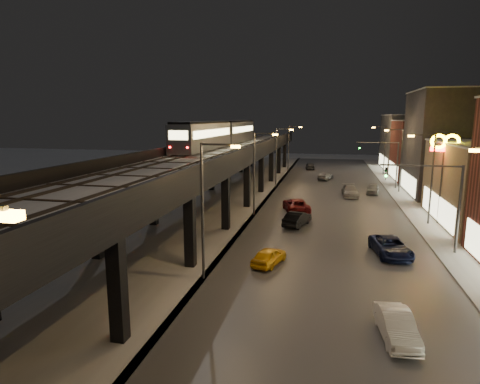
{
  "coord_description": "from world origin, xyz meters",
  "views": [
    {
      "loc": [
        7.13,
        -10.92,
        10.51
      ],
      "look_at": [
        0.63,
        18.11,
        5.0
      ],
      "focal_mm": 30.0,
      "sensor_mm": 36.0,
      "label": 1
    }
  ],
  "objects_px": {
    "car_onc_red": "(373,189)",
    "car_mid_dark": "(325,176)",
    "car_mid_silver": "(296,206)",
    "car_onc_dark": "(391,247)",
    "car_taxi": "(269,257)",
    "car_near_white": "(297,219)",
    "car_onc_white": "(350,191)",
    "car_far_white": "(310,166)",
    "subway_train": "(222,133)",
    "car_onc_silver": "(397,327)"
  },
  "relations": [
    {
      "from": "car_onc_red",
      "to": "car_mid_dark",
      "type": "bearing_deg",
      "value": 129.22
    },
    {
      "from": "car_mid_silver",
      "to": "car_onc_dark",
      "type": "bearing_deg",
      "value": 107.9
    },
    {
      "from": "car_taxi",
      "to": "car_near_white",
      "type": "xyz_separation_m",
      "value": [
        1.13,
        11.12,
        0.08
      ]
    },
    {
      "from": "car_onc_white",
      "to": "car_onc_red",
      "type": "distance_m",
      "value": 4.17
    },
    {
      "from": "car_near_white",
      "to": "car_onc_dark",
      "type": "xyz_separation_m",
      "value": [
        7.74,
        -7.19,
        -0.01
      ]
    },
    {
      "from": "car_near_white",
      "to": "car_far_white",
      "type": "relative_size",
      "value": 1.02
    },
    {
      "from": "car_mid_dark",
      "to": "car_far_white",
      "type": "height_order",
      "value": "car_far_white"
    },
    {
      "from": "car_far_white",
      "to": "car_onc_dark",
      "type": "distance_m",
      "value": 52.5
    },
    {
      "from": "car_taxi",
      "to": "car_mid_silver",
      "type": "relative_size",
      "value": 0.68
    },
    {
      "from": "car_near_white",
      "to": "car_mid_silver",
      "type": "distance_m",
      "value": 6.01
    },
    {
      "from": "subway_train",
      "to": "car_near_white",
      "type": "relative_size",
      "value": 8.09
    },
    {
      "from": "car_near_white",
      "to": "car_mid_silver",
      "type": "xyz_separation_m",
      "value": [
        -0.6,
        5.98,
        0.05
      ]
    },
    {
      "from": "car_taxi",
      "to": "car_onc_silver",
      "type": "height_order",
      "value": "car_onc_silver"
    },
    {
      "from": "car_mid_silver",
      "to": "car_onc_white",
      "type": "xyz_separation_m",
      "value": [
        6.36,
        10.8,
        -0.05
      ]
    },
    {
      "from": "car_mid_silver",
      "to": "car_taxi",
      "type": "bearing_deg",
      "value": 73.77
    },
    {
      "from": "car_onc_silver",
      "to": "car_mid_silver",
      "type": "bearing_deg",
      "value": 99.35
    },
    {
      "from": "subway_train",
      "to": "car_onc_dark",
      "type": "relative_size",
      "value": 6.88
    },
    {
      "from": "car_taxi",
      "to": "car_onc_silver",
      "type": "relative_size",
      "value": 0.92
    },
    {
      "from": "car_onc_white",
      "to": "car_mid_silver",
      "type": "bearing_deg",
      "value": -124.17
    },
    {
      "from": "subway_train",
      "to": "car_mid_silver",
      "type": "distance_m",
      "value": 19.36
    },
    {
      "from": "car_mid_dark",
      "to": "car_far_white",
      "type": "distance_m",
      "value": 13.76
    },
    {
      "from": "car_onc_dark",
      "to": "car_onc_red",
      "type": "height_order",
      "value": "car_onc_dark"
    },
    {
      "from": "car_far_white",
      "to": "car_onc_silver",
      "type": "height_order",
      "value": "car_far_white"
    },
    {
      "from": "subway_train",
      "to": "car_onc_white",
      "type": "xyz_separation_m",
      "value": [
        18.54,
        -2.21,
        -7.62
      ]
    },
    {
      "from": "subway_train",
      "to": "car_far_white",
      "type": "relative_size",
      "value": 8.25
    },
    {
      "from": "car_taxi",
      "to": "car_near_white",
      "type": "bearing_deg",
      "value": -79.97
    },
    {
      "from": "subway_train",
      "to": "car_onc_dark",
      "type": "distance_m",
      "value": 34.12
    },
    {
      "from": "car_taxi",
      "to": "car_onc_dark",
      "type": "bearing_deg",
      "value": -140.23
    },
    {
      "from": "car_mid_silver",
      "to": "car_near_white",
      "type": "bearing_deg",
      "value": 81.29
    },
    {
      "from": "car_onc_white",
      "to": "car_onc_red",
      "type": "xyz_separation_m",
      "value": [
        3.24,
        2.63,
        -0.05
      ]
    },
    {
      "from": "car_far_white",
      "to": "car_onc_dark",
      "type": "bearing_deg",
      "value": 93.35
    },
    {
      "from": "car_mid_silver",
      "to": "car_onc_silver",
      "type": "relative_size",
      "value": 1.36
    },
    {
      "from": "car_taxi",
      "to": "car_onc_silver",
      "type": "bearing_deg",
      "value": 147.05
    },
    {
      "from": "subway_train",
      "to": "car_onc_red",
      "type": "height_order",
      "value": "subway_train"
    },
    {
      "from": "car_mid_silver",
      "to": "car_onc_dark",
      "type": "xyz_separation_m",
      "value": [
        8.34,
        -13.16,
        -0.06
      ]
    },
    {
      "from": "car_onc_red",
      "to": "car_onc_white",
      "type": "bearing_deg",
      "value": -131.51
    },
    {
      "from": "car_near_white",
      "to": "car_onc_red",
      "type": "distance_m",
      "value": 21.39
    },
    {
      "from": "car_taxi",
      "to": "car_near_white",
      "type": "distance_m",
      "value": 11.18
    },
    {
      "from": "car_mid_dark",
      "to": "car_far_white",
      "type": "relative_size",
      "value": 1.04
    },
    {
      "from": "car_taxi",
      "to": "car_onc_white",
      "type": "xyz_separation_m",
      "value": [
        6.89,
        27.9,
        0.08
      ]
    },
    {
      "from": "subway_train",
      "to": "car_far_white",
      "type": "height_order",
      "value": "subway_train"
    },
    {
      "from": "car_far_white",
      "to": "car_onc_white",
      "type": "relative_size",
      "value": 0.86
    },
    {
      "from": "car_near_white",
      "to": "car_far_white",
      "type": "distance_m",
      "value": 44.6
    },
    {
      "from": "car_taxi",
      "to": "car_onc_red",
      "type": "xyz_separation_m",
      "value": [
        10.14,
        30.53,
        0.03
      ]
    },
    {
      "from": "car_onc_white",
      "to": "car_onc_red",
      "type": "bearing_deg",
      "value": 35.33
    },
    {
      "from": "car_taxi",
      "to": "car_far_white",
      "type": "height_order",
      "value": "car_far_white"
    },
    {
      "from": "car_onc_white",
      "to": "car_onc_silver",
      "type": "bearing_deg",
      "value": -92.79
    },
    {
      "from": "car_near_white",
      "to": "car_onc_dark",
      "type": "height_order",
      "value": "car_near_white"
    },
    {
      "from": "car_onc_silver",
      "to": "car_onc_dark",
      "type": "bearing_deg",
      "value": 77.7
    },
    {
      "from": "car_onc_silver",
      "to": "car_onc_dark",
      "type": "xyz_separation_m",
      "value": [
        1.42,
        12.44,
        0.04
      ]
    }
  ]
}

